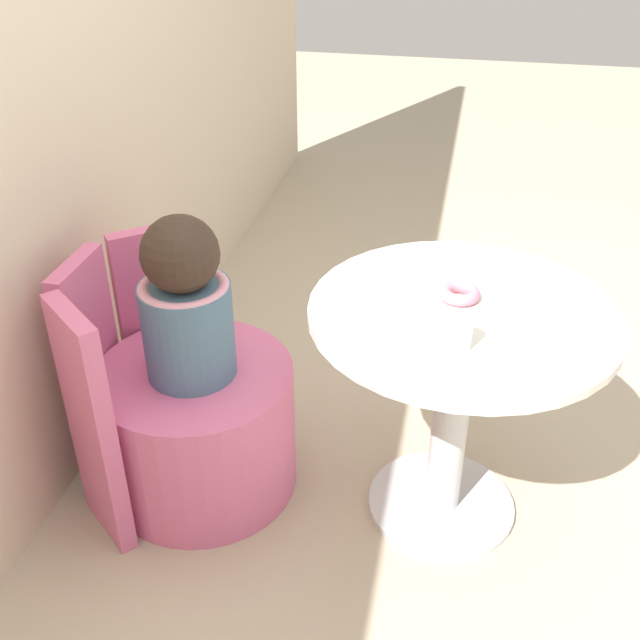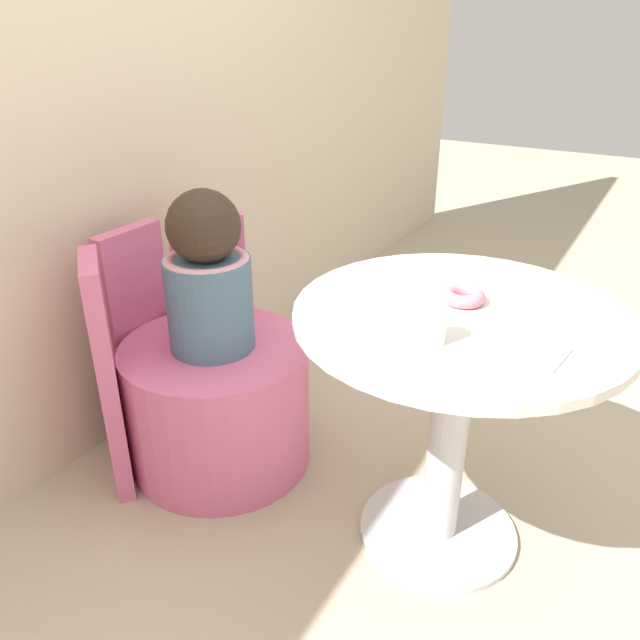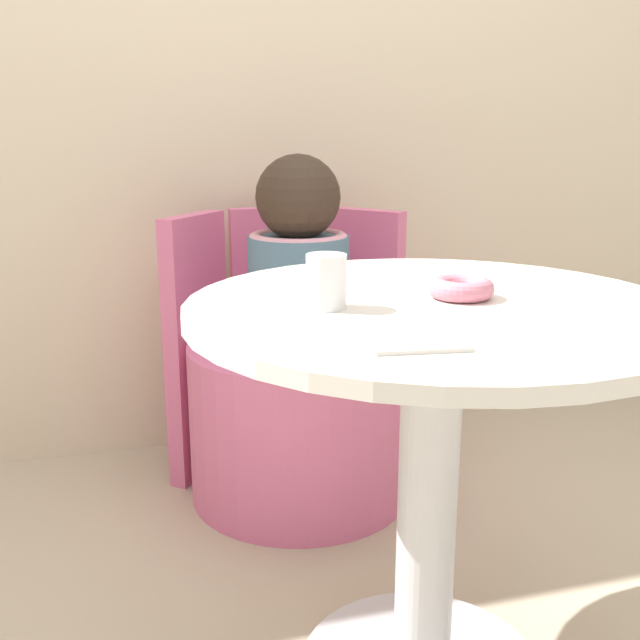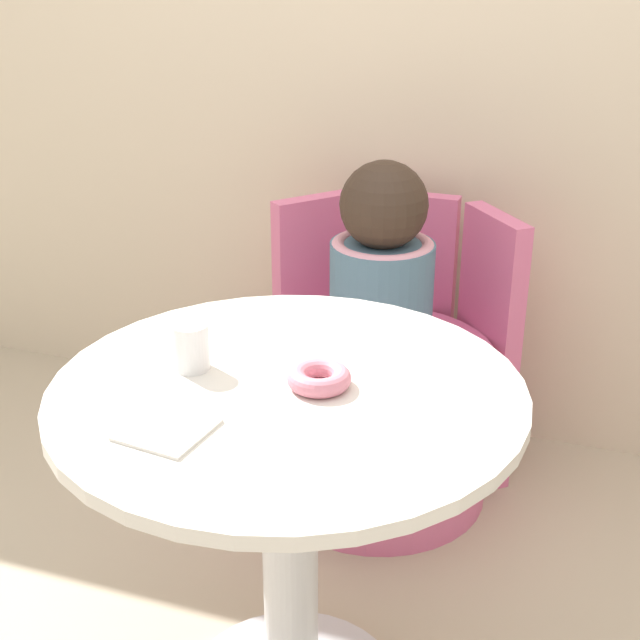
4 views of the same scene
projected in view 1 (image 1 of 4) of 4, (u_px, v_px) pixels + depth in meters
The scene contains 8 objects.
ground_plane at pixel (423, 521), 2.22m from camera, with size 12.00×12.00×0.00m, color #B7A88E.
round_table at pixel (456, 370), 2.01m from camera, with size 0.80×0.80×0.69m.
tub_chair at pixel (199, 427), 2.26m from camera, with size 0.58×0.58×0.42m.
booth_backrest at pixel (118, 375), 2.22m from camera, with size 0.68×0.25×0.74m.
child_figure at pixel (185, 304), 2.03m from camera, with size 0.25×0.25×0.48m.
donut at pixel (459, 293), 1.94m from camera, with size 0.11×0.11×0.03m.
cup at pixel (459, 332), 1.74m from camera, with size 0.06×0.06×0.08m.
paper_napkin at pixel (544, 343), 1.77m from camera, with size 0.14×0.14×0.01m.
Camera 1 is at (-1.60, -0.03, 1.68)m, focal length 42.00 mm.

